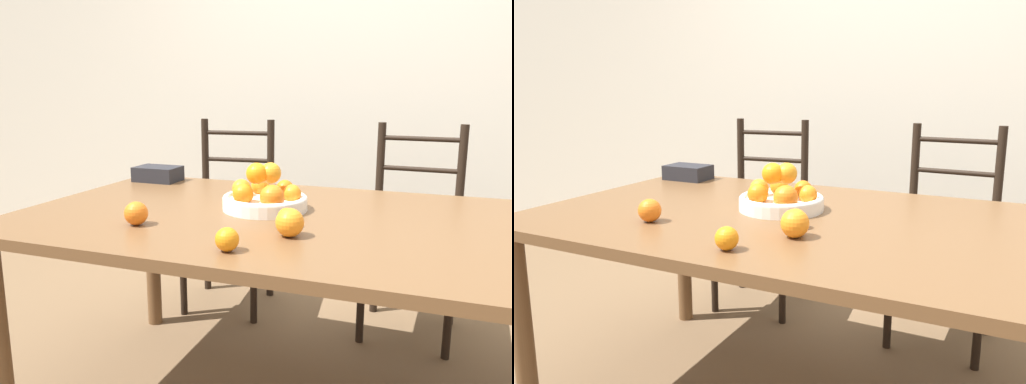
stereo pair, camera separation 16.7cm
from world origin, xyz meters
TOP-DOWN VIEW (x-y plane):
  - wall_back at (0.00, 1.58)m, footprint 8.00×0.06m
  - dining_table at (0.00, 0.00)m, footprint 1.91×1.09m
  - fruit_bowl at (-0.14, 0.05)m, footprint 0.30×0.30m
  - orange_loose_0 at (0.00, -0.14)m, footprint 0.06×0.06m
  - orange_loose_1 at (-0.08, -0.42)m, footprint 0.06×0.06m
  - orange_loose_2 at (-0.45, -0.28)m, footprint 0.07×0.07m
  - orange_loose_3 at (0.04, -0.23)m, footprint 0.08×0.08m
  - chair_left at (-0.62, 0.84)m, footprint 0.46×0.44m
  - chair_right at (0.33, 0.84)m, footprint 0.44×0.42m
  - book_stack at (-0.79, 0.41)m, footprint 0.20×0.14m

SIDE VIEW (x-z plane):
  - chair_left at x=-0.62m, z-range -0.02..0.98m
  - chair_right at x=0.33m, z-range -0.02..0.98m
  - dining_table at x=0.00m, z-range 0.30..1.04m
  - orange_loose_0 at x=0.00m, z-range 0.75..0.81m
  - orange_loose_1 at x=-0.08m, z-range 0.75..0.81m
  - book_stack at x=-0.79m, z-range 0.75..0.81m
  - orange_loose_2 at x=-0.45m, z-range 0.75..0.82m
  - orange_loose_3 at x=0.04m, z-range 0.75..0.83m
  - fruit_bowl at x=-0.14m, z-range 0.71..0.88m
  - wall_back at x=0.00m, z-range 0.00..2.60m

